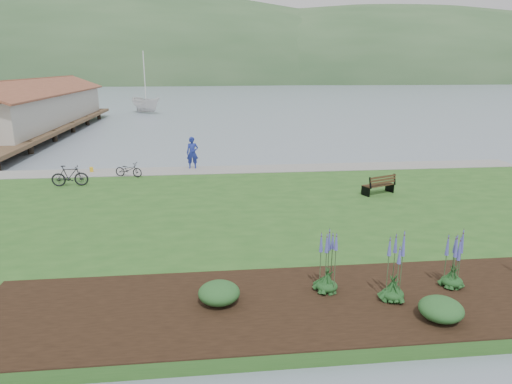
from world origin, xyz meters
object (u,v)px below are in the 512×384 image
Objects in this scene: person at (192,150)px; sailboat at (147,113)px; park_bench at (380,184)px; bicycle_a at (129,170)px.

sailboat is (-7.59, 39.71, -1.57)m from person.
person is (-9.45, 6.99, 0.66)m from park_bench.
park_bench is at bearing -108.41° from sailboat.
sailboat reaches higher than person.
bicycle_a is (-3.64, -1.80, -0.74)m from person.
park_bench is 11.77m from person.
person is 4.13m from bicycle_a.
sailboat is at bearing 87.51° from park_bench.
person reaches higher than park_bench.
sailboat reaches higher than bicycle_a.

